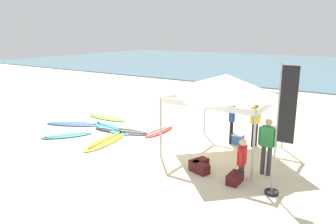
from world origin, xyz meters
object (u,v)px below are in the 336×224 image
(surfboard_yellow, at_px, (106,141))
(surfboard_cyan, at_px, (111,129))
(surfboard_blue, at_px, (73,124))
(person_yellow, at_px, (255,120))
(banner_flag, at_px, (281,137))
(person_red, at_px, (242,157))
(surfboard_teal, at_px, (67,136))
(gear_bag_by_pole, at_px, (200,168))
(person_green, at_px, (267,143))
(person_blue, at_px, (232,118))
(surfboard_black, at_px, (121,131))
(surfboard_lime, at_px, (106,118))
(gear_bag_near_tent, at_px, (235,178))
(canopy_tent, at_px, (226,85))
(surfboard_red, at_px, (159,132))
(gear_bag_on_sand, at_px, (199,164))
(cooler_box, at_px, (237,139))

(surfboard_yellow, bearing_deg, surfboard_cyan, 127.12)
(surfboard_blue, relative_size, surfboard_yellow, 0.98)
(person_yellow, bearing_deg, surfboard_yellow, -151.34)
(surfboard_yellow, bearing_deg, banner_flag, -5.51)
(surfboard_blue, relative_size, person_red, 2.12)
(surfboard_cyan, height_order, person_yellow, person_yellow)
(surfboard_yellow, distance_m, person_red, 5.55)
(surfboard_teal, relative_size, banner_flag, 0.56)
(surfboard_teal, relative_size, gear_bag_by_pole, 3.19)
(person_yellow, bearing_deg, surfboard_blue, -167.54)
(person_green, distance_m, person_blue, 2.88)
(person_red, bearing_deg, gear_bag_by_pole, -166.53)
(person_yellow, xyz_separation_m, person_red, (0.62, -2.89, -0.33))
(banner_flag, relative_size, gear_bag_by_pole, 5.67)
(surfboard_teal, bearing_deg, surfboard_cyan, 65.11)
(surfboard_cyan, distance_m, surfboard_black, 0.63)
(banner_flag, xyz_separation_m, gear_bag_by_pole, (-2.32, 0.14, -1.43))
(person_yellow, bearing_deg, surfboard_lime, -179.25)
(gear_bag_near_tent, bearing_deg, canopy_tent, 121.61)
(surfboard_cyan, height_order, surfboard_black, same)
(canopy_tent, distance_m, person_green, 2.49)
(canopy_tent, xyz_separation_m, surfboard_lime, (-6.67, 1.11, -2.35))
(person_red, distance_m, banner_flag, 1.51)
(surfboard_red, xyz_separation_m, gear_bag_on_sand, (3.13, -2.31, 0.10))
(cooler_box, bearing_deg, person_green, -50.56)
(surfboard_cyan, distance_m, gear_bag_near_tent, 6.77)
(surfboard_black, relative_size, person_green, 1.54)
(surfboard_lime, xyz_separation_m, person_red, (7.97, -2.79, 0.62))
(canopy_tent, bearing_deg, surfboard_red, 168.72)
(canopy_tent, bearing_deg, surfboard_cyan, -178.58)
(gear_bag_on_sand, bearing_deg, cooler_box, 87.84)
(person_green, bearing_deg, person_blue, 133.23)
(surfboard_black, bearing_deg, surfboard_yellow, -73.78)
(surfboard_black, height_order, banner_flag, banner_flag)
(surfboard_red, xyz_separation_m, gear_bag_by_pole, (3.30, -2.61, 0.10))
(surfboard_lime, relative_size, gear_bag_by_pole, 3.79)
(canopy_tent, bearing_deg, banner_flag, -41.05)
(canopy_tent, relative_size, person_yellow, 1.92)
(surfboard_lime, bearing_deg, gear_bag_near_tent, -21.70)
(cooler_box, bearing_deg, person_yellow, 7.16)
(surfboard_blue, distance_m, surfboard_black, 2.59)
(gear_bag_near_tent, height_order, cooler_box, cooler_box)
(surfboard_teal, bearing_deg, surfboard_yellow, 11.68)
(surfboard_blue, bearing_deg, person_green, -3.14)
(cooler_box, bearing_deg, canopy_tent, -91.48)
(surfboard_teal, relative_size, gear_bag_near_tent, 3.19)
(canopy_tent, xyz_separation_m, person_green, (1.79, -1.02, -1.40))
(person_yellow, bearing_deg, surfboard_black, -165.65)
(person_yellow, height_order, gear_bag_on_sand, person_yellow)
(canopy_tent, height_order, surfboard_teal, canopy_tent)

